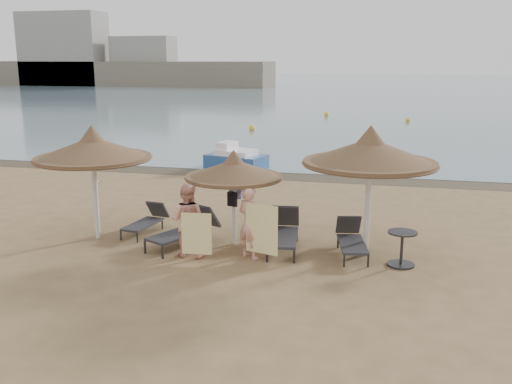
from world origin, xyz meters
The scene contains 22 objects.
ground centered at (0.00, 0.00, 0.00)m, with size 160.00×160.00×0.00m, color olive.
sea centered at (0.00, 80.00, 0.01)m, with size 200.00×140.00×0.03m, color slate.
wet_sand_strip centered at (0.00, 9.40, 0.00)m, with size 200.00×1.60×0.01m, color #473D2C.
far_shore centered at (-25.10, 77.82, 2.91)m, with size 150.00×54.80×12.00m.
palapa_left centered at (-3.25, 0.37, 2.38)m, with size 3.02×3.02×2.99m.
palapa_center centered at (0.41, 0.69, 1.95)m, with size 2.47×2.47×2.45m.
palapa_right centered at (3.72, 0.65, 2.51)m, with size 3.18×3.18×3.15m.
lounger_far_left centered at (-2.19, 1.16, 0.34)m, with size 0.79×1.73×0.75m.
lounger_near_left centered at (-0.76, 0.38, 0.42)m, with size 1.52×2.18×0.94m.
lounger_near_right centered at (1.68, 0.75, 0.42)m, with size 0.95×2.17×0.94m.
lounger_far_right centered at (3.36, 0.70, 0.36)m, with size 0.94×1.89×0.81m.
side_table centered at (4.55, 0.08, 0.38)m, with size 0.67×0.67×0.81m.
person_left centered at (-0.44, -0.43, 1.04)m, with size 0.95×0.62×2.07m, color #E59E8A.
person_right centered at (1.04, -0.22, 1.02)m, with size 0.94×0.61×2.03m, color #E59E8A.
towel_left centered at (-0.09, -0.78, 0.69)m, with size 0.71×0.09×1.00m.
towel_right centered at (1.39, -0.47, 0.82)m, with size 0.81×0.27×1.18m.
bag_patterned centered at (0.41, 0.87, 1.38)m, with size 0.35×0.17×0.42m.
bag_dark centered at (0.41, 0.53, 1.23)m, with size 0.27×0.17×0.36m.
pedal_boat centered at (-2.24, 10.51, 0.42)m, with size 2.74×2.03×1.14m.
buoy_left centered at (-4.61, 23.24, 0.20)m, with size 0.40×0.40×0.40m, color yellow.
buoy_mid centered at (5.41, 30.65, 0.18)m, with size 0.36×0.36×0.36m, color yellow.
buoy_extra centered at (-0.91, 33.54, 0.19)m, with size 0.39×0.39×0.39m, color yellow.
Camera 1 is at (4.14, -12.73, 4.67)m, focal length 40.00 mm.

